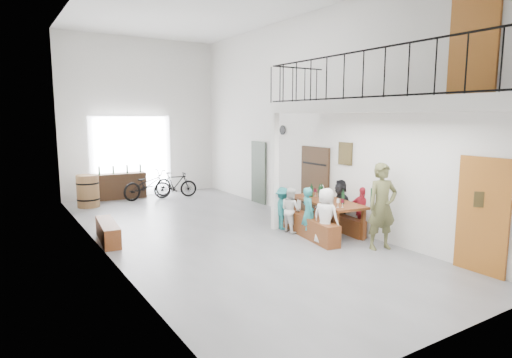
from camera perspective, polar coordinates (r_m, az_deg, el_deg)
floor at (r=10.53m, az=-4.78°, el=-7.08°), size 12.00×12.00×0.00m
room_walls at (r=10.18m, az=-5.03°, el=12.58°), size 12.00×12.00×12.00m
gateway_portal at (r=15.62m, az=-16.25°, el=2.89°), size 2.80×0.08×2.80m
right_wall_decor at (r=10.31m, az=13.52°, el=2.24°), size 0.07×8.28×5.07m
balcony at (r=8.87m, az=16.35°, el=9.08°), size 1.52×5.62×4.00m
tasting_table at (r=10.48m, az=9.46°, el=-3.28°), size 1.14×2.23×0.79m
bench_inner at (r=10.13m, az=7.10°, el=-6.32°), size 0.66×2.15×0.49m
bench_wall at (r=10.82m, az=10.95°, el=-5.67°), size 0.40×1.81×0.41m
tableware at (r=10.59m, az=8.93°, el=-1.92°), size 0.70×1.66×0.35m
side_bench at (r=10.26m, az=-19.14°, el=-6.67°), size 0.49×1.61×0.45m
oak_barrel at (r=14.26m, az=-21.50°, el=-1.50°), size 0.68×0.68×1.00m
serving_counter at (r=15.34m, az=-17.57°, el=-0.89°), size 1.69×0.60×0.87m
counter_bottles at (r=15.23m, az=-17.65°, el=1.24°), size 1.41×0.15×0.28m
guest_left_a at (r=9.49m, az=9.28°, el=-4.96°), size 0.57×0.71×1.26m
guest_left_b at (r=9.95m, az=6.97°, el=-4.50°), size 0.39×0.49×1.19m
guest_left_c at (r=10.43m, az=4.65°, el=-4.12°), size 0.43×0.54×1.10m
guest_left_d at (r=10.68m, az=3.54°, el=-3.92°), size 0.48×0.73×1.06m
guest_right_a at (r=10.45m, az=13.93°, el=-4.16°), size 0.52×0.73×1.16m
guest_right_b at (r=10.93m, az=11.26°, el=-3.27°), size 0.77×1.22×1.25m
guest_right_c at (r=11.41m, az=9.10°, el=-3.26°), size 0.47×0.59×1.04m
host_standing at (r=9.40m, az=16.47°, el=-3.53°), size 0.76×0.60×1.84m
potted_plant at (r=12.40m, az=3.58°, el=-3.57°), size 0.53×0.50×0.48m
bicycle_near at (r=15.05m, az=-14.22°, el=-0.73°), size 1.97×1.10×0.98m
bicycle_far at (r=15.07m, az=-10.70°, el=-0.76°), size 1.54×0.68×0.89m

